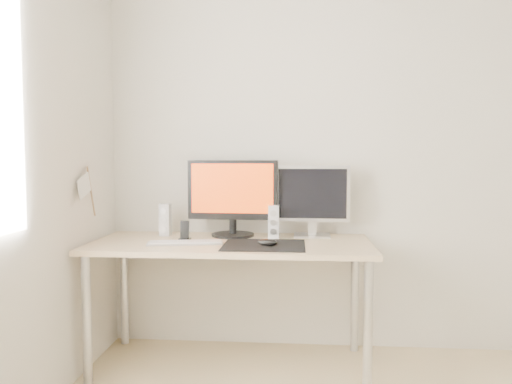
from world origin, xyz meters
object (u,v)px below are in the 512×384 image
object	(u,v)px
desk	(231,255)
phone_dock	(185,234)
mouse	(267,242)
keyboard	(185,243)
speaker_left	(165,220)
speaker_right	(274,222)
main_monitor	(233,195)
second_monitor	(312,197)

from	to	relation	value
desk	phone_dock	bearing A→B (deg)	175.32
mouse	keyboard	world-z (taller)	mouse
keyboard	phone_dock	world-z (taller)	phone_dock
keyboard	phone_dock	distance (m)	0.12
mouse	speaker_left	size ratio (longest dim) A/B	0.53
phone_dock	speaker_right	bearing A→B (deg)	13.78
main_monitor	phone_dock	size ratio (longest dim) A/B	4.78
speaker_right	main_monitor	bearing A→B (deg)	169.91
speaker_left	phone_dock	world-z (taller)	speaker_left
keyboard	speaker_left	bearing A→B (deg)	123.38
desk	phone_dock	distance (m)	0.30
speaker_right	speaker_left	bearing A→B (deg)	176.37
second_monitor	phone_dock	distance (m)	0.80
keyboard	main_monitor	bearing A→B (deg)	51.40
desk	speaker_right	world-z (taller)	speaker_right
desk	speaker_right	size ratio (longest dim) A/B	8.05
desk	speaker_right	distance (m)	0.33
mouse	second_monitor	size ratio (longest dim) A/B	0.24
mouse	speaker_left	bearing A→B (deg)	153.58
speaker_right	keyboard	world-z (taller)	speaker_right
phone_dock	desk	bearing A→B (deg)	-4.68
mouse	speaker_right	distance (m)	0.29
second_monitor	speaker_left	bearing A→B (deg)	-178.29
main_monitor	keyboard	world-z (taller)	main_monitor
desk	speaker_left	xyz separation A→B (m)	(-0.44, 0.19, 0.18)
second_monitor	keyboard	world-z (taller)	second_monitor
speaker_left	mouse	bearing A→B (deg)	-26.42
keyboard	second_monitor	bearing A→B (deg)	23.70
main_monitor	keyboard	size ratio (longest dim) A/B	1.27
desk	speaker_right	xyz separation A→B (m)	(0.24, 0.15, 0.18)
mouse	main_monitor	world-z (taller)	main_monitor
speaker_right	keyboard	distance (m)	0.55
main_monitor	second_monitor	distance (m)	0.48
desk	main_monitor	size ratio (longest dim) A/B	2.90
speaker_right	phone_dock	distance (m)	0.53
speaker_left	phone_dock	bearing A→B (deg)	-46.50
desk	phone_dock	size ratio (longest dim) A/B	13.86
desk	speaker_left	world-z (taller)	speaker_left
speaker_right	keyboard	bearing A→B (deg)	-153.23
desk	main_monitor	xyz separation A→B (m)	(-0.02, 0.19, 0.33)
second_monitor	main_monitor	bearing A→B (deg)	-177.09
main_monitor	speaker_left	size ratio (longest dim) A/B	2.77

